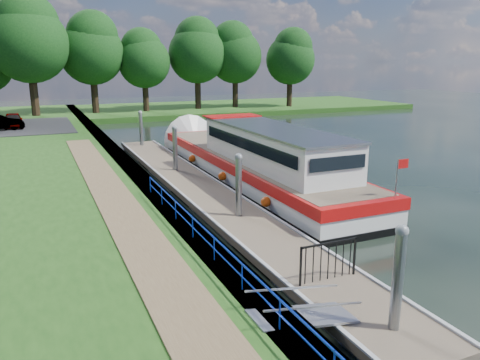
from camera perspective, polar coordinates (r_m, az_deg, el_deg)
name	(u,v)px	position (r m, az deg, el deg)	size (l,w,h in m)	color
ground	(378,332)	(12.49, 16.45, -17.36)	(160.00, 160.00, 0.00)	black
bank_edge	(141,185)	(24.16, -11.98, -0.55)	(1.10, 90.00, 0.78)	#473D2D
far_bank	(190,109)	(63.23, -6.10, 8.59)	(60.00, 18.00, 0.60)	#1C4313
footpath	(131,225)	(17.13, -13.15, -5.32)	(1.60, 40.00, 0.05)	brown
blue_fence	(227,255)	(12.86, -1.59, -9.18)	(0.04, 18.04, 0.72)	#0C2DBF
pontoon	(202,193)	(23.00, -4.68, -1.56)	(2.50, 30.00, 0.56)	brown
mooring_piles	(201,171)	(22.72, -4.73, 1.10)	(0.30, 27.30, 3.55)	gray
gangway	(303,315)	(11.54, 7.67, -16.05)	(2.58, 1.00, 0.92)	#A5A8AD
gate_panel	(329,255)	(13.50, 10.75, -9.03)	(1.85, 0.05, 1.15)	black
barge	(248,160)	(26.26, 0.97, 2.50)	(4.36, 21.15, 4.78)	black
horizon_trees	(81,48)	(56.91, -18.84, 15.03)	(54.38, 10.03, 12.87)	#332316
car_a	(13,120)	(45.50, -25.94, 6.57)	(1.51, 3.76, 1.28)	#999999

